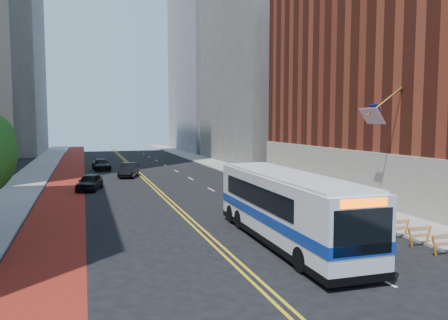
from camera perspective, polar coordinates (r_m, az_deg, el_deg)
The scene contains 14 objects.
ground at distance 18.52m, azimuth 3.14°, elevation -14.63°, with size 160.00×160.00×0.00m, color black.
sidewalk_left at distance 47.03m, azimuth -24.70°, elevation -2.97°, with size 4.00×140.00×0.15m, color gray.
sidewalk_right at distance 50.13m, azimuth 3.69°, elevation -2.05°, with size 4.00×140.00×0.15m, color gray.
bus_lane_paint at distance 46.73m, azimuth -19.94°, elevation -2.95°, with size 3.60×140.00×0.01m, color maroon.
center_line_inner at distance 47.09m, azimuth -10.26°, elevation -2.67°, with size 0.14×140.00×0.01m, color gold.
center_line_outer at distance 47.14m, azimuth -9.82°, elevation -2.65°, with size 0.14×140.00×0.01m, color gold.
lane_dashes at distance 55.74m, azimuth -6.27°, elevation -1.43°, with size 0.14×98.20×0.01m.
midrise_right_near at distance 71.96m, azimuth 6.79°, elevation 16.00°, with size 18.00×26.00×40.00m, color slate.
midrise_right_far at distance 101.28m, azimuth -0.03°, elevation 17.13°, with size 20.00×28.00×55.00m, color gray.
construction_barriers at distance 25.90m, azimuth 20.70°, elevation -7.68°, with size 1.42×10.91×1.00m.
transit_bus at distance 22.72m, azimuth 8.07°, elevation -6.05°, with size 3.09×13.15×3.60m.
car_a at distance 41.74m, azimuth -17.15°, elevation -2.75°, with size 1.77×4.40×1.50m, color black.
car_b at distance 50.64m, azimuth -12.33°, elevation -1.27°, with size 1.67×4.79×1.58m, color black.
car_c at distance 58.52m, azimuth -15.73°, elevation -0.58°, with size 2.01×4.94×1.43m, color black.
Camera 1 is at (-6.26, -16.28, 6.21)m, focal length 35.00 mm.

